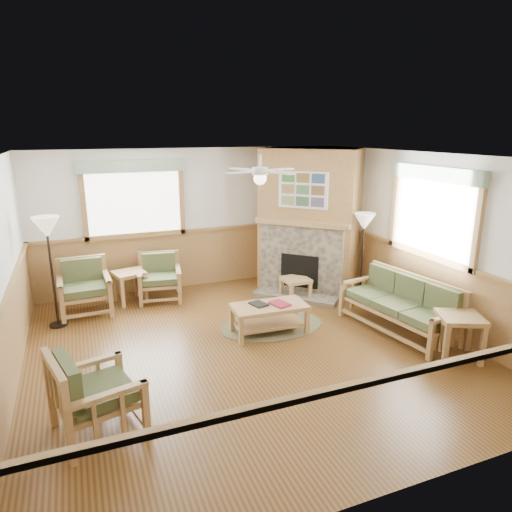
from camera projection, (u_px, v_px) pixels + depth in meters
name	position (u px, v px, depth m)	size (l,w,h in m)	color
floor	(248.00, 348.00, 6.56)	(6.00, 6.00, 0.01)	brown
ceiling	(247.00, 156.00, 5.84)	(6.00, 6.00, 0.01)	white
wall_back	(193.00, 219.00, 8.88)	(6.00, 0.02, 2.70)	silver
wall_front	(386.00, 355.00, 3.52)	(6.00, 0.02, 2.70)	silver
wall_right	(423.00, 239.00, 7.27)	(0.02, 6.00, 2.70)	silver
wainscot	(248.00, 312.00, 6.41)	(6.00, 6.00, 1.10)	olive
fireplace	(309.00, 220.00, 8.77)	(2.20, 2.20, 2.70)	olive
window_back	(131.00, 159.00, 8.14)	(1.90, 0.16, 1.50)	white
window_right	(438.00, 164.00, 6.76)	(0.16, 1.90, 1.50)	white
ceiling_fan	(260.00, 158.00, 6.22)	(1.24, 1.24, 0.36)	white
sofa	(399.00, 305.00, 7.00)	(0.76, 1.87, 0.86)	#A27C4B
armchair_back_left	(85.00, 288.00, 7.68)	(0.81, 0.81, 0.91)	#A27C4B
armchair_back_right	(160.00, 278.00, 8.33)	(0.74, 0.74, 0.83)	#A27C4B
armchair_left	(96.00, 392.00, 4.64)	(0.80, 0.80, 0.90)	#A27C4B
coffee_table	(269.00, 319.00, 7.00)	(1.13, 0.57, 0.45)	#A27C4B
end_table_chairs	(130.00, 287.00, 8.23)	(0.52, 0.50, 0.58)	#A27C4B
end_table_sofa	(458.00, 337.00, 6.20)	(0.56, 0.54, 0.63)	#A27C4B
footstool	(296.00, 288.00, 8.41)	(0.46, 0.46, 0.40)	#A27C4B
braided_rug	(272.00, 325.00, 7.30)	(1.69, 1.69, 0.01)	brown
floor_lamp_left	(52.00, 273.00, 7.06)	(0.41, 0.41, 1.78)	black
floor_lamp_right	(362.00, 258.00, 8.12)	(0.37, 0.37, 1.64)	black
book_red	(280.00, 303.00, 6.94)	(0.22, 0.30, 0.03)	maroon
book_dark	(258.00, 303.00, 6.94)	(0.20, 0.27, 0.03)	black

